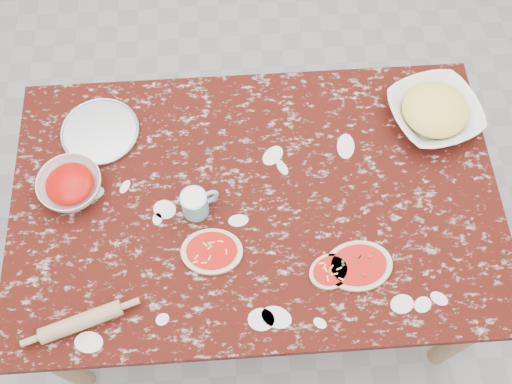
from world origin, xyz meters
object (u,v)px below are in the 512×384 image
(sauce_bowl, at_px, (71,186))
(flour_mug, at_px, (196,203))
(pizza_tray, at_px, (100,132))
(rolling_pin, at_px, (81,322))
(worktable, at_px, (256,209))
(cheese_bowl, at_px, (434,113))

(sauce_bowl, height_order, flour_mug, flour_mug)
(pizza_tray, bearing_deg, rolling_pin, -91.53)
(pizza_tray, xyz_separation_m, flour_mug, (0.33, -0.31, 0.05))
(rolling_pin, bearing_deg, sauce_bowl, 97.63)
(sauce_bowl, relative_size, flour_mug, 1.71)
(worktable, xyz_separation_m, rolling_pin, (-0.54, -0.37, 0.11))
(sauce_bowl, distance_m, cheese_bowl, 1.24)
(flour_mug, bearing_deg, worktable, 8.03)
(sauce_bowl, distance_m, rolling_pin, 0.45)
(pizza_tray, xyz_separation_m, cheese_bowl, (1.15, -0.02, 0.03))
(worktable, height_order, sauce_bowl, sauce_bowl)
(cheese_bowl, distance_m, flour_mug, 0.87)
(worktable, bearing_deg, cheese_bowl, 22.95)
(worktable, xyz_separation_m, cheese_bowl, (0.63, 0.27, 0.12))
(pizza_tray, xyz_separation_m, rolling_pin, (-0.02, -0.66, 0.02))
(sauce_bowl, bearing_deg, rolling_pin, -82.37)
(sauce_bowl, bearing_deg, pizza_tray, 70.32)
(cheese_bowl, distance_m, rolling_pin, 1.33)
(cheese_bowl, relative_size, rolling_pin, 1.25)
(flour_mug, bearing_deg, cheese_bowl, 19.67)
(pizza_tray, bearing_deg, worktable, -28.88)
(worktable, relative_size, pizza_tray, 6.06)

